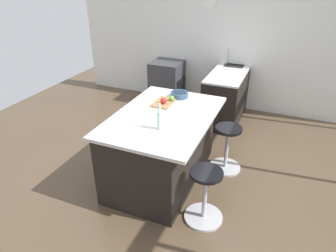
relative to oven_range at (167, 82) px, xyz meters
name	(u,v)px	position (x,y,z in m)	size (l,w,h in m)	color
ground_plane	(165,176)	(2.37, 0.97, -0.43)	(7.73, 7.73, 0.00)	brown
interior_partition_left	(222,32)	(-0.35, 0.97, 1.03)	(0.15, 5.95, 2.91)	silver
sink_cabinet	(230,90)	(0.00, 1.30, 0.02)	(1.90, 0.60, 1.17)	black
oven_range	(167,82)	(0.00, 0.00, 0.00)	(0.60, 0.61, 0.86)	#38383D
kitchen_island	(161,147)	(2.39, 0.93, 0.05)	(1.68, 1.16, 0.94)	black
stool_by_window	(227,150)	(1.86, 1.69, -0.12)	(0.44, 0.44, 0.66)	#B7B7BC
stool_middle	(205,197)	(2.92, 1.69, -0.12)	(0.44, 0.44, 0.66)	#B7B7BC
cutting_board	(164,103)	(2.07, 0.83, 0.52)	(0.36, 0.24, 0.02)	olive
apple_red	(163,101)	(2.12, 0.84, 0.57)	(0.08, 0.08, 0.08)	red
apple_green	(172,98)	(1.99, 0.91, 0.57)	(0.07, 0.07, 0.07)	#609E2D
water_bottle	(160,119)	(2.74, 1.07, 0.64)	(0.06, 0.06, 0.31)	silver
fruit_bowl	(179,94)	(1.78, 0.94, 0.55)	(0.25, 0.25, 0.07)	#334C6B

